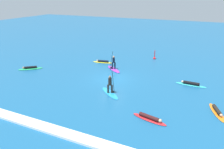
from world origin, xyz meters
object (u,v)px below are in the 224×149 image
surfer_on_yellow_board (103,62)px  surfer_on_red_board (150,118)px  surfer_on_orange_board (217,111)px  surfer_on_purple_board (114,67)px  surfer_on_green_board (30,68)px  marker_buoy (154,58)px  surfer_on_teal_board (191,84)px  surfer_on_blue_board (110,89)px

surfer_on_yellow_board → surfer_on_red_board: surfer_on_red_board is taller
surfer_on_orange_board → surfer_on_yellow_board: surfer_on_orange_board is taller
surfer_on_purple_board → surfer_on_green_board: bearing=64.5°
marker_buoy → surfer_on_purple_board: bearing=-117.6°
surfer_on_yellow_board → marker_buoy: marker_buoy is taller
surfer_on_green_board → surfer_on_red_board: 17.52m
surfer_on_teal_board → surfer_on_green_board: bearing=11.6°
surfer_on_purple_board → surfer_on_green_board: 10.49m
surfer_on_green_board → surfer_on_teal_board: surfer_on_teal_board is taller
surfer_on_orange_board → surfer_on_red_board: (-4.60, -3.27, 0.02)m
surfer_on_green_board → surfer_on_yellow_board: surfer_on_green_board is taller
surfer_on_orange_board → surfer_on_blue_board: size_ratio=1.07×
surfer_on_orange_board → surfer_on_yellow_board: 16.45m
surfer_on_yellow_board → marker_buoy: bearing=-152.5°
surfer_on_blue_board → surfer_on_green_board: bearing=-151.2°
surfer_on_orange_board → surfer_on_red_board: surfer_on_red_board is taller
surfer_on_blue_board → surfer_on_teal_board: 8.58m
surfer_on_orange_board → surfer_on_green_board: (-21.38, 1.75, -0.01)m
surfer_on_blue_board → surfer_on_yellow_board: bearing=159.9°
surfer_on_orange_board → marker_buoy: bearing=-167.0°
surfer_on_yellow_board → surfer_on_red_board: size_ratio=1.03×
surfer_on_purple_board → surfer_on_orange_board: 13.26m
surfer_on_teal_board → surfer_on_orange_board: bearing=119.2°
marker_buoy → surfer_on_yellow_board: bearing=-142.3°
marker_buoy → surfer_on_teal_board: bearing=-53.3°
surfer_on_purple_board → marker_buoy: size_ratio=2.03×
surfer_on_teal_board → marker_buoy: (-5.81, 7.81, 0.06)m
surfer_on_green_board → surfer_on_teal_board: size_ratio=0.88×
surfer_on_blue_board → marker_buoy: 13.12m
surfer_on_red_board → surfer_on_green_board: bearing=176.2°
surfer_on_purple_board → surfer_on_blue_board: (2.55, -6.41, 0.10)m
surfer_on_green_board → surfer_on_yellow_board: size_ratio=0.93×
surfer_on_orange_board → surfer_on_green_board: surfer_on_green_board is taller
surfer_on_orange_board → surfer_on_green_board: size_ratio=1.11×
surfer_on_green_board → surfer_on_yellow_board: (7.03, 6.29, 0.00)m
marker_buoy → surfer_on_orange_board: bearing=-56.8°
surfer_on_teal_board → surfer_on_purple_board: bearing=-4.9°
surfer_on_yellow_board → surfer_on_teal_board: size_ratio=0.95×
surfer_on_yellow_board → surfer_on_blue_board: size_ratio=1.04×
surfer_on_green_board → marker_buoy: marker_buoy is taller
surfer_on_blue_board → marker_buoy: size_ratio=2.06×
surfer_on_blue_board → surfer_on_teal_board: bearing=76.8°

